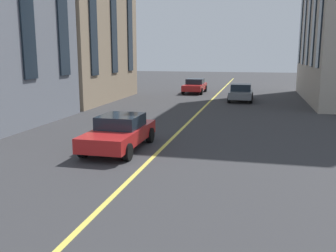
# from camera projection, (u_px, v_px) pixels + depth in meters

# --- Properties ---
(lane_centre_line) EXTENTS (80.00, 0.16, 0.01)m
(lane_centre_line) POSITION_uv_depth(u_px,v_px,m) (183.00, 128.00, 19.49)
(lane_centre_line) COLOR #D8C64C
(lane_centre_line) RESTS_ON ground_plane
(car_red_far) EXTENTS (4.40, 1.95, 1.37)m
(car_red_far) POSITION_uv_depth(u_px,v_px,m) (120.00, 132.00, 15.00)
(car_red_far) COLOR #B21E1E
(car_red_far) RESTS_ON ground_plane
(car_red_oncoming) EXTENTS (4.40, 1.95, 1.37)m
(car_red_oncoming) POSITION_uv_depth(u_px,v_px,m) (195.00, 86.00, 36.38)
(car_red_oncoming) COLOR #B21E1E
(car_red_oncoming) RESTS_ON ground_plane
(car_grey_parked_a) EXTENTS (3.90, 1.89, 1.40)m
(car_grey_parked_a) POSITION_uv_depth(u_px,v_px,m) (241.00, 93.00, 30.11)
(car_grey_parked_a) COLOR slate
(car_grey_parked_a) RESTS_ON ground_plane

